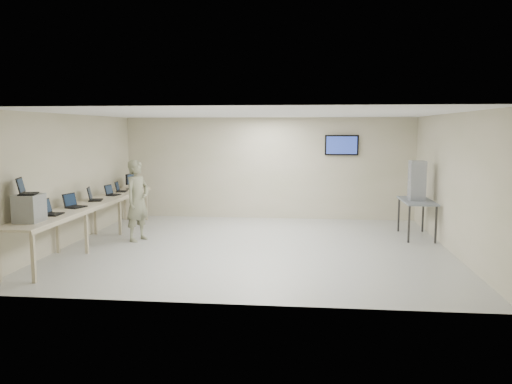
# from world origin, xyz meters

# --- Properties ---
(room) EXTENTS (8.01, 7.01, 2.81)m
(room) POSITION_xyz_m (0.03, 0.06, 1.41)
(room) COLOR silver
(room) RESTS_ON ground
(workbench) EXTENTS (0.76, 6.00, 0.90)m
(workbench) POSITION_xyz_m (-3.59, 0.00, 0.83)
(workbench) COLOR tan
(workbench) RESTS_ON ground
(equipment_box) EXTENTS (0.41, 0.46, 0.47)m
(equipment_box) POSITION_xyz_m (-3.65, -2.29, 1.14)
(equipment_box) COLOR gray
(equipment_box) RESTS_ON workbench
(laptop_on_box) EXTENTS (0.40, 0.43, 0.29)m
(laptop_on_box) POSITION_xyz_m (-3.71, -2.29, 1.45)
(laptop_on_box) COLOR black
(laptop_on_box) RESTS_ON equipment_box
(laptop_0) EXTENTS (0.32, 0.39, 0.30)m
(laptop_0) POSITION_xyz_m (-3.66, -1.59, 0.98)
(laptop_0) COLOR black
(laptop_0) RESTS_ON workbench
(laptop_1) EXTENTS (0.39, 0.43, 0.29)m
(laptop_1) POSITION_xyz_m (-3.63, -0.72, 0.97)
(laptop_1) COLOR black
(laptop_1) RESTS_ON workbench
(laptop_2) EXTENTS (0.41, 0.45, 0.30)m
(laptop_2) POSITION_xyz_m (-3.66, 0.28, 0.98)
(laptop_2) COLOR black
(laptop_2) RESTS_ON workbench
(laptop_3) EXTENTS (0.32, 0.36, 0.26)m
(laptop_3) POSITION_xyz_m (-3.60, 1.19, 0.97)
(laptop_3) COLOR black
(laptop_3) RESTS_ON workbench
(laptop_4) EXTENTS (0.31, 0.36, 0.26)m
(laptop_4) POSITION_xyz_m (-3.66, 1.89, 0.97)
(laptop_4) COLOR black
(laptop_4) RESTS_ON workbench
(monitor_near) EXTENTS (0.18, 0.42, 0.41)m
(monitor_near) POSITION_xyz_m (-3.60, 2.42, 1.15)
(monitor_near) COLOR black
(monitor_near) RESTS_ON workbench
(monitor_far) EXTENTS (0.18, 0.41, 0.41)m
(monitor_far) POSITION_xyz_m (-3.60, 2.70, 1.15)
(monitor_far) COLOR black
(monitor_far) RESTS_ON workbench
(soldier) EXTENTS (0.65, 0.77, 1.81)m
(soldier) POSITION_xyz_m (-2.67, 0.36, 0.90)
(soldier) COLOR gray
(soldier) RESTS_ON ground
(side_table) EXTENTS (0.67, 1.44, 0.86)m
(side_table) POSITION_xyz_m (3.60, 1.36, 0.79)
(side_table) COLOR slate
(side_table) RESTS_ON ground
(storage_bins) EXTENTS (0.34, 0.38, 0.90)m
(storage_bins) POSITION_xyz_m (3.58, 1.36, 1.32)
(storage_bins) COLOR #9DA3AE
(storage_bins) RESTS_ON side_table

